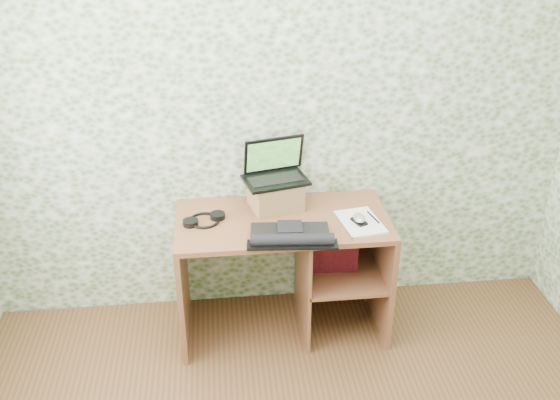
{
  "coord_description": "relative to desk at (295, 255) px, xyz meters",
  "views": [
    {
      "loc": [
        -0.35,
        -1.58,
        2.49
      ],
      "look_at": [
        -0.02,
        1.39,
        0.9
      ],
      "focal_mm": 40.0,
      "sensor_mm": 36.0,
      "label": 1
    }
  ],
  "objects": [
    {
      "name": "mouse",
      "position": [
        0.33,
        -0.14,
        0.3
      ],
      "size": [
        0.1,
        0.12,
        0.03
      ],
      "primitive_type": "ellipsoid",
      "rotation": [
        0.0,
        0.0,
        0.4
      ],
      "color": "silver",
      "rests_on": "notepad"
    },
    {
      "name": "pen",
      "position": [
        0.42,
        -0.09,
        0.29
      ],
      "size": [
        0.04,
        0.14,
        0.01
      ],
      "primitive_type": "cylinder",
      "rotation": [
        1.57,
        0.0,
        0.25
      ],
      "color": "black",
      "rests_on": "notepad"
    },
    {
      "name": "laptop",
      "position": [
        -0.1,
        0.15,
        0.49
      ],
      "size": [
        0.4,
        0.32,
        0.23
      ],
      "rotation": [
        0.0,
        0.0,
        0.24
      ],
      "color": "black",
      "rests_on": "riser"
    },
    {
      "name": "notepad",
      "position": [
        0.34,
        -0.12,
        0.28
      ],
      "size": [
        0.25,
        0.33,
        0.01
      ],
      "primitive_type": "cube",
      "rotation": [
        0.0,
        0.0,
        0.16
      ],
      "color": "white",
      "rests_on": "desk"
    },
    {
      "name": "headphones",
      "position": [
        -0.52,
        -0.01,
        0.28
      ],
      "size": [
        0.24,
        0.23,
        0.03
      ],
      "rotation": [
        0.0,
        0.0,
        0.38
      ],
      "color": "black",
      "rests_on": "desk"
    },
    {
      "name": "red_box",
      "position": [
        0.23,
        -0.03,
        0.07
      ],
      "size": [
        0.27,
        0.1,
        0.32
      ],
      "primitive_type": "cube",
      "rotation": [
        0.0,
        0.0,
        -0.08
      ],
      "color": "maroon",
      "rests_on": "desk"
    },
    {
      "name": "wall_back",
      "position": [
        -0.08,
        0.28,
        0.82
      ],
      "size": [
        3.5,
        0.0,
        3.5
      ],
      "primitive_type": "plane",
      "rotation": [
        1.57,
        0.0,
        0.0
      ],
      "color": "white",
      "rests_on": "ground"
    },
    {
      "name": "keyboard",
      "position": [
        -0.06,
        -0.25,
        0.29
      ],
      "size": [
        0.48,
        0.27,
        0.07
      ],
      "rotation": [
        0.0,
        0.0,
        -0.09
      ],
      "color": "black",
      "rests_on": "desk"
    },
    {
      "name": "riser",
      "position": [
        -0.1,
        0.12,
        0.35
      ],
      "size": [
        0.32,
        0.29,
        0.17
      ],
      "primitive_type": "cube",
      "rotation": [
        0.0,
        0.0,
        0.24
      ],
      "color": "olive",
      "rests_on": "desk"
    },
    {
      "name": "desk",
      "position": [
        0.0,
        0.0,
        0.0
      ],
      "size": [
        1.2,
        0.6,
        0.75
      ],
      "color": "brown",
      "rests_on": "floor"
    }
  ]
}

